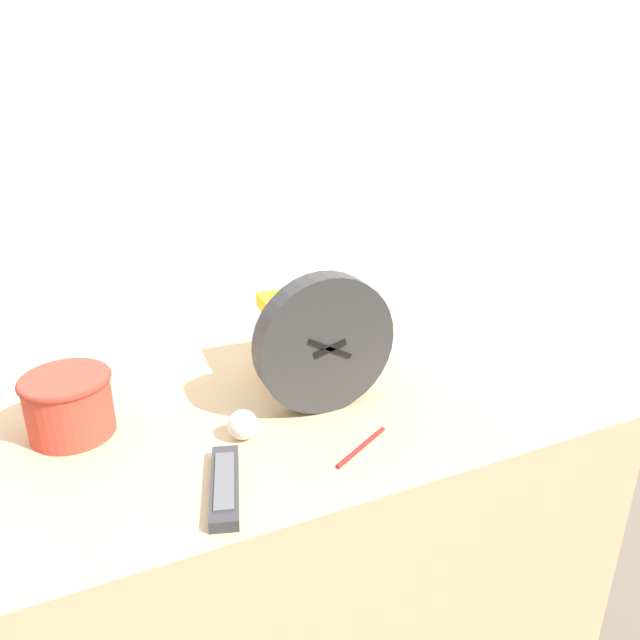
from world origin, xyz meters
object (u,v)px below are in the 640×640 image
Objects in this scene: book_stack at (314,334)px; desk_clock at (325,344)px; crumpled_paper_ball at (243,425)px; tv_remote at (225,485)px; basket at (69,403)px; pen at (361,447)px.

desk_clock is at bearing -106.62° from book_stack.
crumpled_paper_ball is at bearing -140.11° from book_stack.
crumpled_paper_ball is (0.07, 0.13, 0.02)m from tv_remote.
basket reaches higher than pen.
book_stack reaches higher than basket.
desk_clock is 0.48m from basket.
desk_clock is at bearing 11.20° from crumpled_paper_ball.
basket is at bearing 126.43° from tv_remote.
desk_clock reaches higher than tv_remote.
pen is at bearing -30.19° from basket.
basket is at bearing 152.40° from crumpled_paper_ball.
basket is 0.81× the size of tv_remote.
desk_clock reaches higher than basket.
desk_clock reaches higher than book_stack.
basket is at bearing 149.81° from pen.
pen is at bearing -90.47° from desk_clock.
book_stack is at bearing 4.80° from basket.
tv_remote is (-0.30, -0.32, -0.08)m from book_stack.
crumpled_paper_ball reaches higher than pen.
desk_clock is at bearing 89.53° from pen.
desk_clock is 1.22× the size of book_stack.
book_stack is (0.05, 0.15, -0.05)m from desk_clock.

